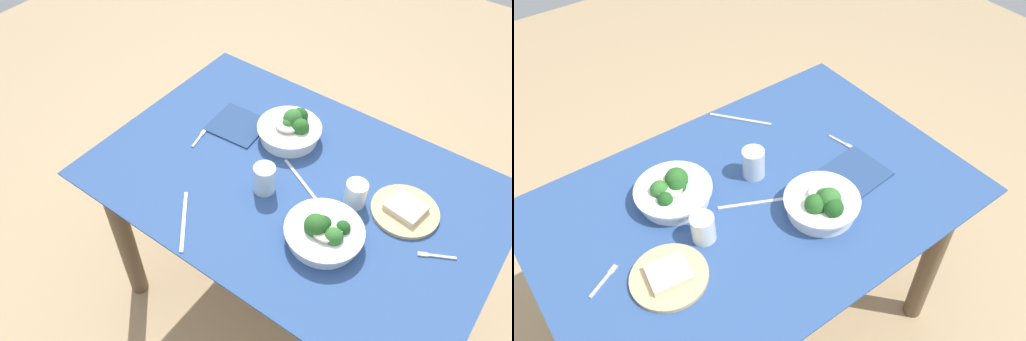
% 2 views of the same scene
% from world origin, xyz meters
% --- Properties ---
extents(ground_plane, '(6.00, 6.00, 0.00)m').
position_xyz_m(ground_plane, '(0.00, 0.00, 0.00)').
color(ground_plane, tan).
extents(dining_table, '(1.25, 0.84, 0.73)m').
position_xyz_m(dining_table, '(0.00, 0.00, 0.60)').
color(dining_table, '#2D4C84').
rests_on(dining_table, ground_plane).
extents(broccoli_bowl_far, '(0.22, 0.22, 0.10)m').
position_xyz_m(broccoli_bowl_far, '(-0.12, 0.16, 0.77)').
color(broccoli_bowl_far, white).
rests_on(broccoli_bowl_far, dining_table).
extents(broccoli_bowl_near, '(0.23, 0.23, 0.10)m').
position_xyz_m(broccoli_bowl_near, '(0.19, -0.14, 0.77)').
color(broccoli_bowl_near, white).
rests_on(broccoli_bowl_near, dining_table).
extents(bread_side_plate, '(0.20, 0.20, 0.03)m').
position_xyz_m(bread_side_plate, '(0.33, 0.09, 0.74)').
color(bread_side_plate, '#D6B27A').
rests_on(bread_side_plate, dining_table).
extents(water_glass_center, '(0.07, 0.07, 0.08)m').
position_xyz_m(water_glass_center, '(0.19, 0.03, 0.77)').
color(water_glass_center, silver).
rests_on(water_glass_center, dining_table).
extents(water_glass_side, '(0.07, 0.07, 0.09)m').
position_xyz_m(water_glass_side, '(-0.06, -0.08, 0.78)').
color(water_glass_side, silver).
rests_on(water_glass_side, dining_table).
extents(fork_by_far_bowl, '(0.03, 0.10, 0.00)m').
position_xyz_m(fork_by_far_bowl, '(-0.37, -0.03, 0.73)').
color(fork_by_far_bowl, '#B7B7BC').
rests_on(fork_by_far_bowl, dining_table).
extents(fork_by_near_bowl, '(0.10, 0.06, 0.00)m').
position_xyz_m(fork_by_near_bowl, '(0.46, -0.00, 0.73)').
color(fork_by_near_bowl, '#B7B7BC').
rests_on(fork_by_near_bowl, dining_table).
extents(table_knife_left, '(0.14, 0.18, 0.00)m').
position_xyz_m(table_knife_left, '(-0.17, -0.32, 0.73)').
color(table_knife_left, '#B7B7BC').
rests_on(table_knife_left, dining_table).
extents(table_knife_right, '(0.18, 0.10, 0.00)m').
position_xyz_m(table_knife_right, '(0.02, 0.01, 0.73)').
color(table_knife_right, '#B7B7BC').
rests_on(table_knife_right, dining_table).
extents(napkin_folded_upper, '(0.19, 0.18, 0.01)m').
position_xyz_m(napkin_folded_upper, '(-0.30, 0.10, 0.73)').
color(napkin_folded_upper, navy).
rests_on(napkin_folded_upper, dining_table).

